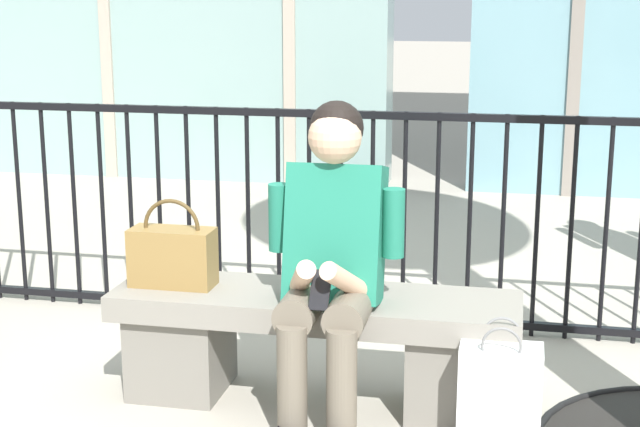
% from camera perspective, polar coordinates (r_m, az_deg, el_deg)
% --- Properties ---
extents(ground_plane, '(60.00, 60.00, 0.00)m').
position_cam_1_polar(ground_plane, '(3.88, -0.31, -11.17)').
color(ground_plane, '#A8A091').
extents(stone_bench, '(1.60, 0.44, 0.45)m').
position_cam_1_polar(stone_bench, '(3.78, -0.32, -7.42)').
color(stone_bench, gray).
rests_on(stone_bench, ground).
extents(seated_person_with_phone, '(0.52, 0.66, 1.21)m').
position_cam_1_polar(seated_person_with_phone, '(3.53, 0.67, -2.47)').
color(seated_person_with_phone, '#6B6051').
rests_on(seated_person_with_phone, ground).
extents(handbag_on_bench, '(0.34, 0.15, 0.36)m').
position_cam_1_polar(handbag_on_bench, '(3.84, -8.85, -2.49)').
color(handbag_on_bench, olive).
rests_on(handbag_on_bench, stone_bench).
extents(shopping_bag, '(0.29, 0.16, 0.48)m').
position_cam_1_polar(shopping_bag, '(3.48, 10.73, -10.78)').
color(shopping_bag, white).
rests_on(shopping_bag, ground).
extents(plaza_railing, '(9.50, 0.04, 1.06)m').
position_cam_1_polar(plaza_railing, '(4.59, 2.19, -0.28)').
color(plaza_railing, black).
rests_on(plaza_railing, ground).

